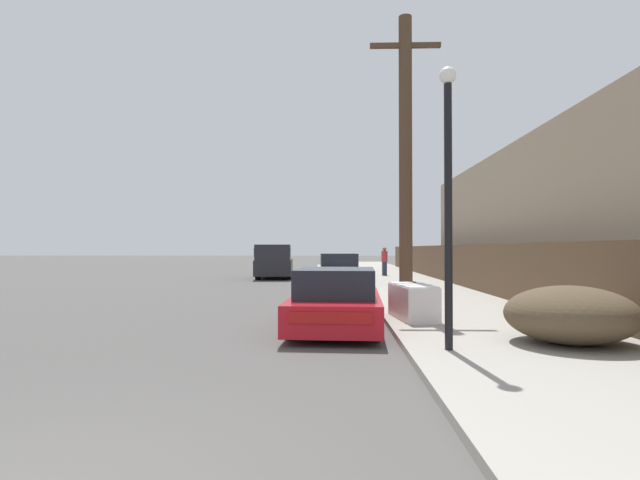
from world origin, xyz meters
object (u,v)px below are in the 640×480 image
at_px(car_parked_far, 338,266).
at_px(brush_pile, 570,314).
at_px(parked_sports_car_red, 336,302).
at_px(street_lamp, 448,183).
at_px(car_parked_mid, 338,271).
at_px(utility_pole, 406,158).
at_px(pickup_truck, 274,262).
at_px(discarded_fridge, 413,301).
at_px(pedestrian, 385,261).

xyz_separation_m(car_parked_far, brush_pile, (3.64, -21.52, -0.04)).
bearing_deg(parked_sports_car_red, street_lamp, -53.97).
xyz_separation_m(parked_sports_car_red, car_parked_mid, (0.09, 11.97, 0.10)).
distance_m(car_parked_mid, utility_pole, 10.15).
distance_m(pickup_truck, street_lamp, 20.57).
bearing_deg(discarded_fridge, pedestrian, 78.84).
height_order(discarded_fridge, pickup_truck, pickup_truck).
bearing_deg(street_lamp, car_parked_far, 94.08).
distance_m(discarded_fridge, parked_sports_car_red, 1.82).
xyz_separation_m(discarded_fridge, brush_pile, (2.10, -2.76, 0.09)).
xyz_separation_m(parked_sports_car_red, utility_pole, (1.76, 2.51, 3.38)).
relative_size(discarded_fridge, pedestrian, 1.12).
xyz_separation_m(parked_sports_car_red, pickup_truck, (-3.42, 17.26, 0.36)).
height_order(pickup_truck, pedestrian, pickup_truck).
xyz_separation_m(discarded_fridge, car_parked_mid, (-1.58, 11.24, 0.17)).
xyz_separation_m(utility_pole, brush_pile, (2.00, -4.54, -3.36)).
distance_m(street_lamp, brush_pile, 2.97).
distance_m(parked_sports_car_red, pickup_truck, 17.60).
distance_m(discarded_fridge, pedestrian, 17.45).
bearing_deg(brush_pile, car_parked_far, 99.61).
bearing_deg(pedestrian, car_parked_mid, -113.26).
relative_size(parked_sports_car_red, car_parked_far, 0.91).
bearing_deg(discarded_fridge, brush_pile, -60.33).
height_order(car_parked_mid, brush_pile, car_parked_mid).
relative_size(car_parked_mid, car_parked_far, 0.90).
relative_size(car_parked_mid, brush_pile, 2.08).
relative_size(discarded_fridge, parked_sports_car_red, 0.42).
bearing_deg(brush_pile, street_lamp, -164.89).
relative_size(car_parked_mid, pedestrian, 2.64).
relative_size(car_parked_mid, street_lamp, 0.99).
relative_size(car_parked_far, utility_pole, 0.63).
distance_m(brush_pile, pedestrian, 20.20).
xyz_separation_m(pickup_truck, utility_pole, (5.18, -14.75, 3.02)).
bearing_deg(car_parked_mid, pedestrian, 63.85).
bearing_deg(discarded_fridge, car_parked_far, 87.09).
bearing_deg(street_lamp, car_parked_mid, 96.30).
bearing_deg(pickup_truck, utility_pole, 105.35).
bearing_deg(pedestrian, car_parked_far, 152.79).
height_order(parked_sports_car_red, car_parked_far, car_parked_far).
distance_m(discarded_fridge, utility_pole, 3.88).
distance_m(discarded_fridge, car_parked_mid, 11.35).
xyz_separation_m(parked_sports_car_red, street_lamp, (1.70, -2.59, 2.07)).
height_order(car_parked_mid, utility_pole, utility_pole).
distance_m(pickup_truck, utility_pole, 15.92).
bearing_deg(utility_pole, car_parked_far, 95.53).
distance_m(discarded_fridge, street_lamp, 3.95).
relative_size(discarded_fridge, brush_pile, 0.88).
bearing_deg(discarded_fridge, street_lamp, -97.07).
bearing_deg(pickup_truck, car_parked_far, -151.83).
distance_m(discarded_fridge, car_parked_far, 18.82).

